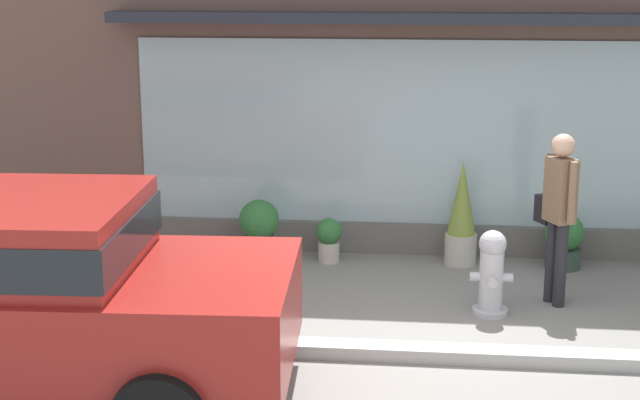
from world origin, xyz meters
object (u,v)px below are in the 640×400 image
at_px(pedestrian_with_handbag, 558,205).
at_px(potted_plant_window_right, 76,237).
at_px(fire_hydrant, 491,273).
at_px(potted_plant_near_hydrant, 259,227).
at_px(potted_plant_window_center, 329,238).
at_px(potted_plant_trailing_edge, 564,240).
at_px(potted_plant_by_entrance, 462,216).

bearing_deg(pedestrian_with_handbag, potted_plant_window_right, 55.21).
bearing_deg(fire_hydrant, potted_plant_window_right, 164.54).
bearing_deg(potted_plant_window_right, potted_plant_near_hydrant, 5.03).
bearing_deg(pedestrian_with_handbag, potted_plant_window_center, 39.24).
relative_size(pedestrian_with_handbag, potted_plant_near_hydrant, 2.39).
bearing_deg(potted_plant_window_right, fire_hydrant, -15.46).
bearing_deg(potted_plant_near_hydrant, potted_plant_trailing_edge, 1.92).
height_order(fire_hydrant, pedestrian_with_handbag, pedestrian_with_handbag).
xyz_separation_m(fire_hydrant, potted_plant_window_center, (-1.73, 1.54, -0.15)).
bearing_deg(potted_plant_trailing_edge, fire_hydrant, -120.07).
distance_m(potted_plant_window_right, potted_plant_window_center, 2.92).
height_order(potted_plant_trailing_edge, potted_plant_window_right, potted_plant_trailing_edge).
height_order(pedestrian_with_handbag, potted_plant_near_hydrant, pedestrian_with_handbag).
bearing_deg(fire_hydrant, potted_plant_by_entrance, 98.08).
height_order(fire_hydrant, potted_plant_trailing_edge, fire_hydrant).
xyz_separation_m(fire_hydrant, potted_plant_near_hydrant, (-2.53, 1.47, -0.02)).
relative_size(potted_plant_near_hydrant, potted_plant_by_entrance, 0.61).
relative_size(potted_plant_window_center, potted_plant_by_entrance, 0.43).
xyz_separation_m(fire_hydrant, pedestrian_with_handbag, (0.66, 0.40, 0.59)).
height_order(fire_hydrant, potted_plant_window_right, fire_hydrant).
distance_m(pedestrian_with_handbag, potted_plant_near_hydrant, 3.42).
bearing_deg(potted_plant_by_entrance, fire_hydrant, -81.92).
bearing_deg(potted_plant_window_right, pedestrian_with_handbag, -9.51).
relative_size(fire_hydrant, pedestrian_with_handbag, 0.49).
height_order(pedestrian_with_handbag, potted_plant_trailing_edge, pedestrian_with_handbag).
xyz_separation_m(potted_plant_trailing_edge, potted_plant_near_hydrant, (-3.45, -0.12, 0.08)).
distance_m(potted_plant_trailing_edge, potted_plant_window_center, 2.65).
bearing_deg(potted_plant_by_entrance, pedestrian_with_handbag, -53.89).
height_order(fire_hydrant, potted_plant_near_hydrant, fire_hydrant).
relative_size(potted_plant_trailing_edge, potted_plant_near_hydrant, 0.87).
relative_size(potted_plant_window_right, potted_plant_window_center, 0.99).
distance_m(pedestrian_with_handbag, potted_plant_window_center, 2.75).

